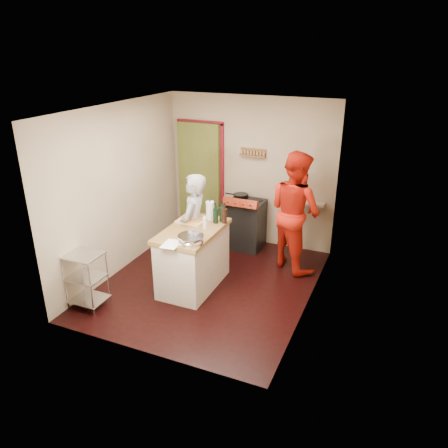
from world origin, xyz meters
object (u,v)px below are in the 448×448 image
(wire_shelving, at_px, (86,277))
(person_red, at_px, (295,211))
(person_stripe, at_px, (194,227))
(stove, at_px, (246,224))
(island, at_px, (193,256))

(wire_shelving, height_order, person_red, person_red)
(person_stripe, bearing_deg, stove, 158.53)
(island, distance_m, person_red, 1.75)
(wire_shelving, xyz_separation_m, island, (1.10, 1.05, 0.05))
(stove, relative_size, person_red, 0.53)
(stove, distance_m, person_red, 1.14)
(island, xyz_separation_m, person_stripe, (-0.13, 0.28, 0.33))
(wire_shelving, relative_size, person_stripe, 0.49)
(stove, bearing_deg, person_stripe, -105.44)
(wire_shelving, bearing_deg, stove, 63.15)
(stove, height_order, island, island)
(wire_shelving, distance_m, person_stripe, 1.70)
(island, bearing_deg, wire_shelving, -136.34)
(island, distance_m, person_stripe, 0.46)
(stove, xyz_separation_m, person_stripe, (-0.36, -1.29, 0.37))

